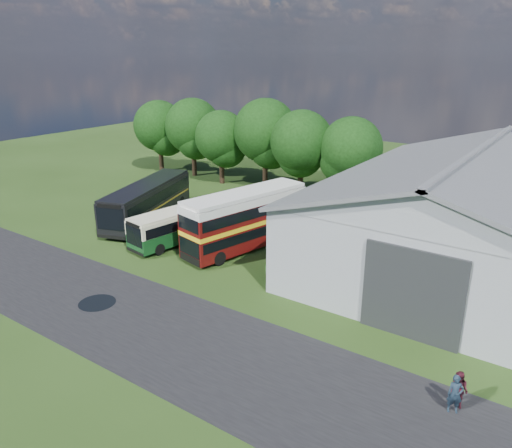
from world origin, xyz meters
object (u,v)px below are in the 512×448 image
Objects in this scene: bus_green_single at (186,222)px; visitor_b at (459,390)px; storage_shed at (472,206)px; bus_dark_single at (148,201)px; visitor_a at (455,394)px; bus_maroon_double at (245,220)px.

bus_green_single reaches higher than visitor_b.
bus_dark_single is (-25.40, -6.26, -2.42)m from storage_shed.
storage_shed reaches higher than bus_dark_single.
storage_shed reaches higher than visitor_a.
visitor_b is at bearing -11.22° from bus_green_single.
visitor_a is (17.85, -9.84, -1.36)m from bus_maroon_double.
visitor_b is at bearing -15.03° from bus_maroon_double.
storage_shed is at bearing 37.97° from bus_maroon_double.
bus_green_single is 5.12m from bus_maroon_double.
bus_green_single is at bearing 135.37° from visitor_a.
bus_dark_single is 7.00× the size of visitor_a.
bus_green_single is at bearing -33.72° from bus_dark_single.
storage_shed reaches higher than visitor_b.
storage_shed is 17.30m from visitor_a.
storage_shed is at bearing 78.08° from visitor_a.
bus_dark_single reaches higher than bus_green_single.
bus_dark_single is (-11.06, 0.52, -0.48)m from bus_maroon_double.
visitor_a is at bearing -37.89° from bus_dark_single.
bus_green_single is at bearing 179.88° from visitor_b.
visitor_a is (22.76, -8.65, -0.56)m from bus_green_single.
bus_green_single is (-19.26, -7.97, -2.73)m from storage_shed.
bus_maroon_double is 6.15× the size of visitor_a.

